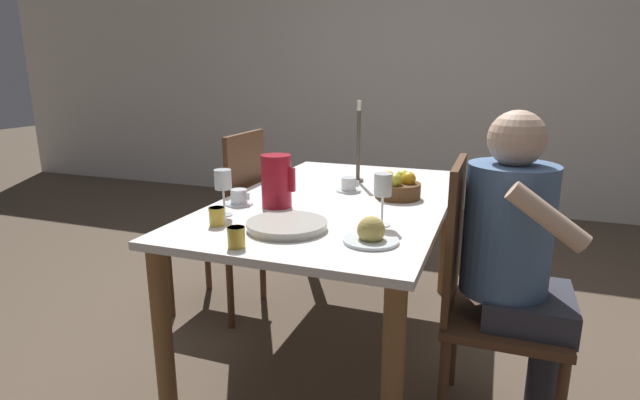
# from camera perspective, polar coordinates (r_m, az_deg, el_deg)

# --- Properties ---
(ground_plane) EXTENTS (20.00, 20.00, 0.00)m
(ground_plane) POSITION_cam_1_polar(r_m,az_deg,el_deg) (2.56, 1.96, -15.88)
(ground_plane) COLOR brown
(wall_back) EXTENTS (10.00, 0.06, 2.60)m
(wall_back) POSITION_cam_1_polar(r_m,az_deg,el_deg) (4.89, 12.48, 14.28)
(wall_back) COLOR silver
(wall_back) RESTS_ON ground_plane
(dining_table) EXTENTS (0.97, 1.64, 0.73)m
(dining_table) POSITION_cam_1_polar(r_m,az_deg,el_deg) (2.30, 2.10, -2.10)
(dining_table) COLOR silver
(dining_table) RESTS_ON ground_plane
(chair_person_side) EXTENTS (0.42, 0.42, 0.99)m
(chair_person_side) POSITION_cam_1_polar(r_m,az_deg,el_deg) (1.93, 18.13, -10.23)
(chair_person_side) COLOR #51331E
(chair_person_side) RESTS_ON ground_plane
(chair_opposite) EXTENTS (0.42, 0.42, 0.99)m
(chair_opposite) POSITION_cam_1_polar(r_m,az_deg,el_deg) (2.72, -10.44, -2.45)
(chair_opposite) COLOR #51331E
(chair_opposite) RESTS_ON ground_plane
(person_seated) EXTENTS (0.39, 0.41, 1.17)m
(person_seated) POSITION_cam_1_polar(r_m,az_deg,el_deg) (1.87, 21.53, -5.33)
(person_seated) COLOR #33333D
(person_seated) RESTS_ON ground_plane
(red_pitcher) EXTENTS (0.15, 0.13, 0.22)m
(red_pitcher) POSITION_cam_1_polar(r_m,az_deg,el_deg) (2.11, -5.01, 2.21)
(red_pitcher) COLOR #A31423
(red_pitcher) RESTS_ON dining_table
(wine_glass_water) EXTENTS (0.07, 0.07, 0.20)m
(wine_glass_water) POSITION_cam_1_polar(r_m,az_deg,el_deg) (1.85, 7.20, 1.45)
(wine_glass_water) COLOR white
(wine_glass_water) RESTS_ON dining_table
(wine_glass_juice) EXTENTS (0.07, 0.07, 0.19)m
(wine_glass_juice) POSITION_cam_1_polar(r_m,az_deg,el_deg) (2.01, -11.03, 2.00)
(wine_glass_juice) COLOR white
(wine_glass_juice) RESTS_ON dining_table
(teacup_near_person) EXTENTS (0.12, 0.12, 0.07)m
(teacup_near_person) POSITION_cam_1_polar(r_m,az_deg,el_deg) (2.19, -9.24, 0.23)
(teacup_near_person) COLOR silver
(teacup_near_person) RESTS_ON dining_table
(teacup_across) EXTENTS (0.12, 0.12, 0.07)m
(teacup_across) POSITION_cam_1_polar(r_m,az_deg,el_deg) (2.40, 3.32, 1.68)
(teacup_across) COLOR silver
(teacup_across) RESTS_ON dining_table
(serving_tray) EXTENTS (0.30, 0.30, 0.03)m
(serving_tray) POSITION_cam_1_polar(r_m,az_deg,el_deg) (1.83, -3.80, -2.90)
(serving_tray) COLOR #B7B2A8
(serving_tray) RESTS_ON dining_table
(bread_plate) EXTENTS (0.19, 0.19, 0.10)m
(bread_plate) POSITION_cam_1_polar(r_m,az_deg,el_deg) (1.69, 5.85, -3.85)
(bread_plate) COLOR silver
(bread_plate) RESTS_ON dining_table
(jam_jar_amber) EXTENTS (0.06, 0.06, 0.07)m
(jam_jar_amber) POSITION_cam_1_polar(r_m,az_deg,el_deg) (1.66, -9.55, -4.10)
(jam_jar_amber) COLOR gold
(jam_jar_amber) RESTS_ON dining_table
(jam_jar_red) EXTENTS (0.06, 0.06, 0.07)m
(jam_jar_red) POSITION_cam_1_polar(r_m,az_deg,el_deg) (1.91, -11.70, -1.74)
(jam_jar_red) COLOR gold
(jam_jar_red) RESTS_ON dining_table
(fruit_bowl) EXTENTS (0.21, 0.21, 0.12)m
(fruit_bowl) POSITION_cam_1_polar(r_m,az_deg,el_deg) (2.29, 8.91, 1.46)
(fruit_bowl) COLOR brown
(fruit_bowl) RESTS_ON dining_table
(candlestick_tall) EXTENTS (0.06, 0.06, 0.42)m
(candlestick_tall) POSITION_cam_1_polar(r_m,az_deg,el_deg) (2.59, 4.40, 5.80)
(candlestick_tall) COLOR #4C4238
(candlestick_tall) RESTS_ON dining_table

